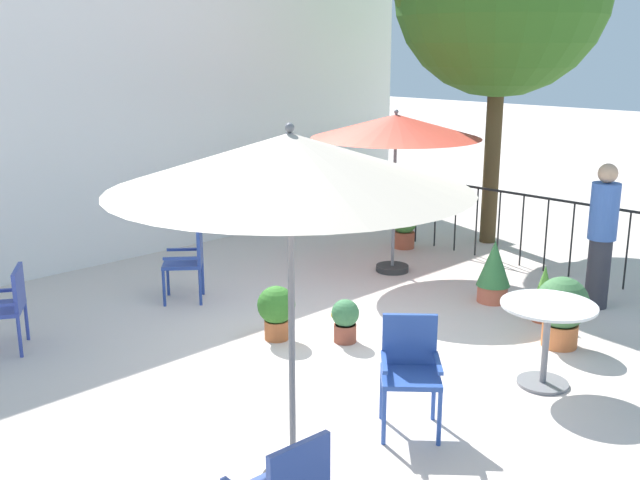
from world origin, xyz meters
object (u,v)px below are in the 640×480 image
at_px(patio_chair_3, 190,256).
at_px(potted_plant_6, 544,293).
at_px(standing_person, 602,234).
at_px(cafe_table_0, 547,328).
at_px(potted_plant_1, 562,308).
at_px(potted_plant_3, 404,228).
at_px(patio_umbrella_1, 290,165).
at_px(patio_umbrella_0, 396,128).
at_px(potted_plant_0, 494,271).
at_px(patio_chair_1, 410,365).
at_px(potted_plant_4, 276,309).
at_px(patio_chair_2, 6,303).
at_px(potted_plant_2, 345,319).

distance_m(patio_chair_3, potted_plant_6, 4.07).
bearing_deg(standing_person, cafe_table_0, -165.03).
height_order(potted_plant_1, potted_plant_3, potted_plant_1).
height_order(patio_umbrella_1, standing_person, patio_umbrella_1).
distance_m(potted_plant_1, standing_person, 1.50).
height_order(patio_umbrella_0, potted_plant_3, patio_umbrella_0).
relative_size(potted_plant_1, standing_person, 0.43).
xyz_separation_m(potted_plant_0, potted_plant_1, (-0.69, -1.23, 0.02)).
height_order(patio_chair_1, patio_chair_3, patio_chair_3).
bearing_deg(potted_plant_6, potted_plant_3, 66.50).
height_order(cafe_table_0, potted_plant_0, cafe_table_0).
xyz_separation_m(potted_plant_1, standing_person, (1.39, 0.28, 0.47)).
distance_m(patio_chair_3, potted_plant_0, 3.60).
xyz_separation_m(cafe_table_0, potted_plant_6, (1.45, 0.82, -0.22)).
bearing_deg(potted_plant_1, patio_chair_3, 115.77).
distance_m(patio_umbrella_1, cafe_table_0, 3.21).
height_order(patio_chair_3, potted_plant_0, patio_chair_3).
xyz_separation_m(potted_plant_1, potted_plant_6, (0.52, 0.48, -0.08)).
bearing_deg(patio_umbrella_1, potted_plant_1, -0.96).
bearing_deg(standing_person, potted_plant_0, 126.67).
distance_m(patio_umbrella_0, potted_plant_1, 3.35).
bearing_deg(potted_plant_4, patio_chair_2, 141.38).
relative_size(patio_chair_2, patio_chair_3, 0.87).
relative_size(patio_chair_1, potted_plant_3, 1.54).
bearing_deg(potted_plant_6, patio_umbrella_0, 83.52).
height_order(patio_chair_1, patio_chair_2, patio_chair_1).
xyz_separation_m(patio_chair_1, potted_plant_2, (0.92, 1.58, -0.29)).
xyz_separation_m(patio_chair_3, potted_plant_0, (2.52, -2.57, -0.16)).
relative_size(cafe_table_0, potted_plant_3, 1.41).
bearing_deg(patio_chair_1, standing_person, 3.77).
relative_size(potted_plant_1, potted_plant_6, 1.14).
distance_m(patio_chair_1, potted_plant_2, 1.85).
xyz_separation_m(patio_umbrella_0, potted_plant_6, (-0.27, -2.39, -1.61)).
relative_size(patio_umbrella_0, patio_chair_3, 2.29).
xyz_separation_m(patio_chair_3, potted_plant_4, (-0.08, -1.64, -0.22)).
bearing_deg(potted_plant_0, patio_chair_2, 151.01).
height_order(patio_umbrella_1, cafe_table_0, patio_umbrella_1).
bearing_deg(patio_umbrella_0, potted_plant_4, -165.34).
relative_size(patio_chair_2, potted_plant_6, 1.31).
height_order(cafe_table_0, potted_plant_1, cafe_table_0).
distance_m(patio_umbrella_1, patio_chair_2, 4.18).
relative_size(patio_umbrella_0, patio_umbrella_1, 0.88).
height_order(patio_umbrella_1, patio_chair_3, patio_umbrella_1).
bearing_deg(patio_chair_2, potted_plant_2, -41.13).
bearing_deg(patio_chair_1, potted_plant_1, -0.84).
xyz_separation_m(patio_chair_3, potted_plant_2, (0.37, -2.19, -0.30)).
xyz_separation_m(patio_chair_3, standing_person, (3.23, -3.52, 0.33)).
bearing_deg(potted_plant_6, potted_plant_2, 150.47).
height_order(potted_plant_1, potted_plant_4, potted_plant_1).
xyz_separation_m(cafe_table_0, patio_chair_2, (-3.08, 4.17, -0.05)).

